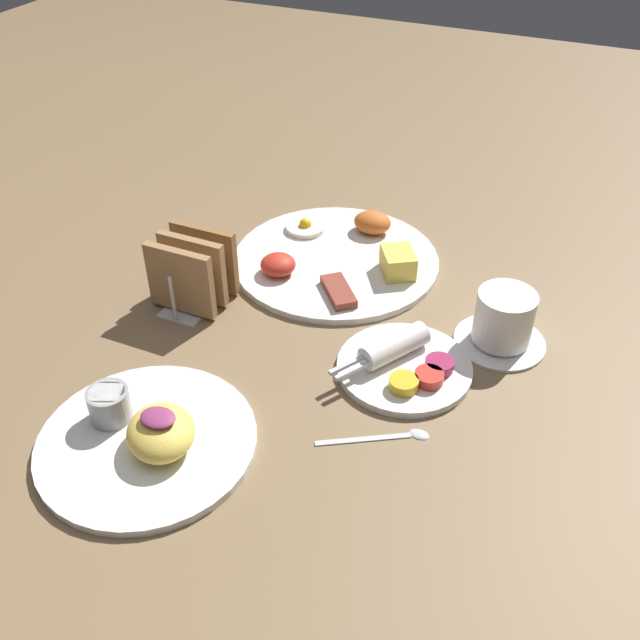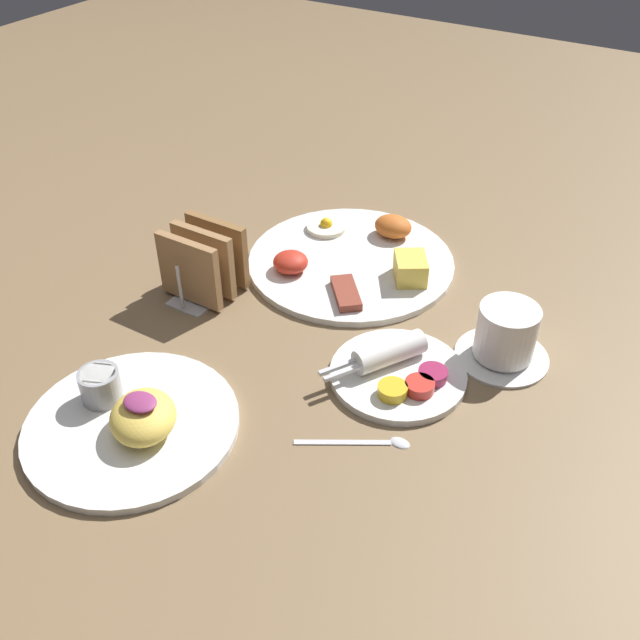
% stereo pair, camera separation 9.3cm
% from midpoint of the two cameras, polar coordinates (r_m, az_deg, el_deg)
% --- Properties ---
extents(ground_plane, '(3.00, 3.00, 0.00)m').
position_cam_midpoint_polar(ground_plane, '(0.95, -6.54, -1.94)').
color(ground_plane, brown).
extents(plate_breakfast, '(0.31, 0.31, 0.05)m').
position_cam_midpoint_polar(plate_breakfast, '(1.09, -0.87, 4.96)').
color(plate_breakfast, white).
rests_on(plate_breakfast, ground_plane).
extents(plate_condiments, '(0.17, 0.17, 0.04)m').
position_cam_midpoint_polar(plate_condiments, '(0.89, 3.80, -3.65)').
color(plate_condiments, white).
rests_on(plate_condiments, ground_plane).
extents(plate_foreground, '(0.25, 0.25, 0.06)m').
position_cam_midpoint_polar(plate_foreground, '(0.84, -16.87, -8.95)').
color(plate_foreground, white).
rests_on(plate_foreground, ground_plane).
extents(toast_rack, '(0.10, 0.12, 0.10)m').
position_cam_midpoint_polar(toast_rack, '(1.01, -12.72, 3.69)').
color(toast_rack, '#B7B7BC').
rests_on(toast_rack, ground_plane).
extents(coffee_cup, '(0.12, 0.12, 0.08)m').
position_cam_midpoint_polar(coffee_cup, '(0.94, 11.74, -0.21)').
color(coffee_cup, white).
rests_on(coffee_cup, ground_plane).
extents(teaspoon, '(0.12, 0.07, 0.01)m').
position_cam_midpoint_polar(teaspoon, '(0.82, 2.44, -9.35)').
color(teaspoon, silver).
rests_on(teaspoon, ground_plane).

